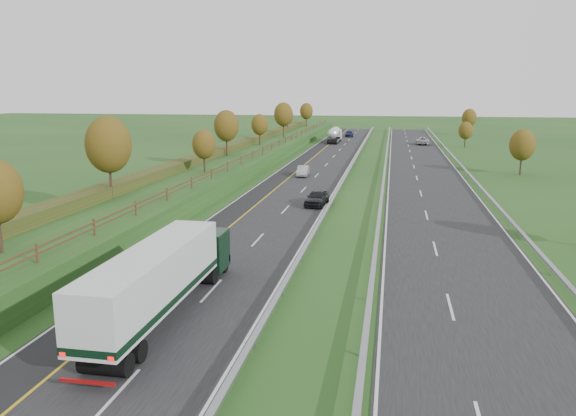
# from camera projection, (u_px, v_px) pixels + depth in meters

# --- Properties ---
(ground) EXTENTS (400.00, 400.00, 0.00)m
(ground) POSITION_uv_depth(u_px,v_px,m) (363.00, 181.00, 75.11)
(ground) COLOR #21481A
(ground) RESTS_ON ground
(near_carriageway) EXTENTS (10.50, 200.00, 0.04)m
(near_carriageway) POSITION_uv_depth(u_px,v_px,m) (309.00, 174.00, 81.34)
(near_carriageway) COLOR black
(near_carriageway) RESTS_ON ground
(far_carriageway) EXTENTS (10.50, 200.00, 0.04)m
(far_carriageway) POSITION_uv_depth(u_px,v_px,m) (426.00, 177.00, 78.40)
(far_carriageway) COLOR black
(far_carriageway) RESTS_ON ground
(hard_shoulder) EXTENTS (3.00, 200.00, 0.04)m
(hard_shoulder) POSITION_uv_depth(u_px,v_px,m) (284.00, 174.00, 82.01)
(hard_shoulder) COLOR black
(hard_shoulder) RESTS_ON ground
(lane_markings) EXTENTS (26.75, 200.00, 0.01)m
(lane_markings) POSITION_uv_depth(u_px,v_px,m) (353.00, 175.00, 80.08)
(lane_markings) COLOR silver
(lane_markings) RESTS_ON near_carriageway
(embankment_left) EXTENTS (12.00, 200.00, 2.00)m
(embankment_left) POSITION_uv_depth(u_px,v_px,m) (223.00, 165.00, 83.46)
(embankment_left) COLOR #21481A
(embankment_left) RESTS_ON ground
(hedge_left) EXTENTS (2.20, 180.00, 1.10)m
(hedge_left) POSITION_uv_depth(u_px,v_px,m) (210.00, 155.00, 83.49)
(hedge_left) COLOR #2C3716
(hedge_left) RESTS_ON embankment_left
(fence_left) EXTENTS (0.12, 189.06, 1.20)m
(fence_left) POSITION_uv_depth(u_px,v_px,m) (251.00, 155.00, 81.90)
(fence_left) COLOR #422B19
(fence_left) RESTS_ON embankment_left
(median_barrier_near) EXTENTS (0.32, 200.00, 0.71)m
(median_barrier_near) POSITION_uv_depth(u_px,v_px,m) (348.00, 171.00, 80.20)
(median_barrier_near) COLOR gray
(median_barrier_near) RESTS_ON ground
(median_barrier_far) EXTENTS (0.32, 200.00, 0.71)m
(median_barrier_far) POSITION_uv_depth(u_px,v_px,m) (385.00, 172.00, 79.29)
(median_barrier_far) COLOR gray
(median_barrier_far) RESTS_ON ground
(outer_barrier_far) EXTENTS (0.32, 200.00, 0.71)m
(outer_barrier_far) POSITION_uv_depth(u_px,v_px,m) (469.00, 174.00, 77.24)
(outer_barrier_far) COLOR gray
(outer_barrier_far) RESTS_ON ground
(trees_left) EXTENTS (6.64, 164.30, 7.66)m
(trees_left) POSITION_uv_depth(u_px,v_px,m) (217.00, 131.00, 79.05)
(trees_left) COLOR #2D2116
(trees_left) RESTS_ON embankment_left
(trees_far) EXTENTS (8.45, 118.60, 7.12)m
(trees_far) POSITION_uv_depth(u_px,v_px,m) (492.00, 133.00, 103.27)
(trees_far) COLOR #2D2116
(trees_far) RESTS_ON ground
(box_lorry) EXTENTS (2.58, 16.28, 4.06)m
(box_lorry) POSITION_uv_depth(u_px,v_px,m) (162.00, 277.00, 29.47)
(box_lorry) COLOR black
(box_lorry) RESTS_ON near_carriageway
(road_tanker) EXTENTS (2.40, 11.22, 3.46)m
(road_tanker) POSITION_uv_depth(u_px,v_px,m) (334.00, 134.00, 130.81)
(road_tanker) COLOR silver
(road_tanker) RESTS_ON near_carriageway
(car_dark_near) EXTENTS (2.44, 4.96, 1.63)m
(car_dark_near) POSITION_uv_depth(u_px,v_px,m) (317.00, 198.00, 59.07)
(car_dark_near) COLOR black
(car_dark_near) RESTS_ON near_carriageway
(car_silver_mid) EXTENTS (1.73, 4.41, 1.43)m
(car_silver_mid) POSITION_uv_depth(u_px,v_px,m) (303.00, 171.00, 79.46)
(car_silver_mid) COLOR #9D9CA0
(car_silver_mid) RESTS_ON near_carriageway
(car_small_far) EXTENTS (2.27, 5.21, 1.49)m
(car_small_far) POSITION_uv_depth(u_px,v_px,m) (349.00, 134.00, 146.96)
(car_small_far) COLOR #13183B
(car_small_far) RESTS_ON near_carriageway
(car_oncoming) EXTENTS (2.84, 5.99, 1.65)m
(car_oncoming) POSITION_uv_depth(u_px,v_px,m) (423.00, 141.00, 125.88)
(car_oncoming) COLOR #B5B6BA
(car_oncoming) RESTS_ON far_carriageway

